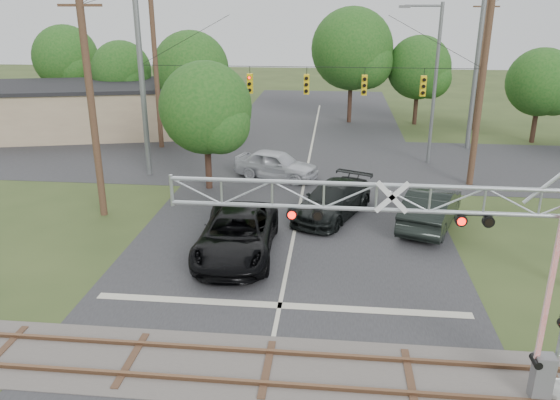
# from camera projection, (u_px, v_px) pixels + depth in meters

# --- Properties ---
(road_main) EXTENTS (14.00, 90.00, 0.02)m
(road_main) POSITION_uv_depth(u_px,v_px,m) (291.00, 251.00, 23.03)
(road_main) COLOR #2A292C
(road_main) RESTS_ON ground
(road_cross) EXTENTS (90.00, 12.00, 0.02)m
(road_cross) POSITION_uv_depth(u_px,v_px,m) (309.00, 161.00, 36.13)
(road_cross) COLOR #2A292C
(road_cross) RESTS_ON ground
(railroad_track) EXTENTS (90.00, 3.20, 0.17)m
(railroad_track) POSITION_uv_depth(u_px,v_px,m) (267.00, 369.00, 15.54)
(railroad_track) COLOR #544E49
(railroad_track) RESTS_ON ground
(crossing_gantry) EXTENTS (10.62, 0.83, 6.52)m
(crossing_gantry) POSITION_uv_depth(u_px,v_px,m) (455.00, 253.00, 13.37)
(crossing_gantry) COLOR #969691
(crossing_gantry) RESTS_ON ground
(traffic_signal_span) EXTENTS (19.34, 0.36, 11.50)m
(traffic_signal_span) POSITION_uv_depth(u_px,v_px,m) (323.00, 82.00, 30.36)
(traffic_signal_span) COLOR slate
(traffic_signal_span) RESTS_ON ground
(pickup_black) EXTENTS (3.17, 6.57, 1.80)m
(pickup_black) POSITION_uv_depth(u_px,v_px,m) (237.00, 235.00, 22.39)
(pickup_black) COLOR black
(pickup_black) RESTS_ON ground
(car_dark) EXTENTS (4.40, 6.11, 1.64)m
(car_dark) POSITION_uv_depth(u_px,v_px,m) (333.00, 200.00, 26.53)
(car_dark) COLOR black
(car_dark) RESTS_ON ground
(sedan_silver) EXTENTS (5.38, 3.53, 1.70)m
(sedan_silver) POSITION_uv_depth(u_px,v_px,m) (276.00, 164.00, 32.35)
(sedan_silver) COLOR #BABBC2
(sedan_silver) RESTS_ON ground
(suv_dark) EXTENTS (3.75, 5.93, 1.84)m
(suv_dark) POSITION_uv_depth(u_px,v_px,m) (431.00, 207.00, 25.32)
(suv_dark) COLOR black
(suv_dark) RESTS_ON ground
(commercial_building) EXTENTS (18.33, 12.44, 3.90)m
(commercial_building) POSITION_uv_depth(u_px,v_px,m) (97.00, 108.00, 43.52)
(commercial_building) COLOR gray
(commercial_building) RESTS_ON ground
(streetlight) EXTENTS (2.65, 0.28, 9.95)m
(streetlight) POSITION_uv_depth(u_px,v_px,m) (432.00, 77.00, 33.83)
(streetlight) COLOR slate
(streetlight) RESTS_ON ground
(utility_poles) EXTENTS (25.77, 27.64, 13.43)m
(utility_poles) POSITION_uv_depth(u_px,v_px,m) (356.00, 71.00, 31.98)
(utility_poles) COLOR #462C20
(utility_poles) RESTS_ON ground
(treeline) EXTENTS (54.51, 25.12, 9.70)m
(treeline) POSITION_uv_depth(u_px,v_px,m) (319.00, 68.00, 41.05)
(treeline) COLOR #342017
(treeline) RESTS_ON ground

